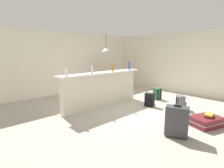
# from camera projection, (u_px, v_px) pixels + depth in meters

# --- Properties ---
(ground_plane) EXTENTS (13.00, 13.00, 0.05)m
(ground_plane) POSITION_uv_depth(u_px,v_px,m) (128.00, 107.00, 5.57)
(ground_plane) COLOR #ADA393
(wall_back) EXTENTS (6.60, 0.10, 2.50)m
(wall_back) POSITION_uv_depth(u_px,v_px,m) (76.00, 62.00, 7.53)
(wall_back) COLOR silver
(wall_back) RESTS_ON ground_plane
(wall_right) EXTENTS (0.10, 6.00, 2.50)m
(wall_right) POSITION_uv_depth(u_px,v_px,m) (170.00, 62.00, 7.61)
(wall_right) COLOR silver
(wall_right) RESTS_ON ground_plane
(partition_half_wall) EXTENTS (2.80, 0.20, 1.03)m
(partition_half_wall) POSITION_uv_depth(u_px,v_px,m) (102.00, 90.00, 5.49)
(partition_half_wall) COLOR silver
(partition_half_wall) RESTS_ON ground_plane
(bar_countertop) EXTENTS (2.96, 0.40, 0.05)m
(bar_countertop) POSITION_uv_depth(u_px,v_px,m) (102.00, 73.00, 5.39)
(bar_countertop) COLOR white
(bar_countertop) RESTS_ON partition_half_wall
(bottle_white) EXTENTS (0.07, 0.07, 0.20)m
(bottle_white) POSITION_uv_depth(u_px,v_px,m) (66.00, 72.00, 4.47)
(bottle_white) COLOR silver
(bottle_white) RESTS_ON bar_countertop
(bottle_clear) EXTENTS (0.06, 0.06, 0.24)m
(bottle_clear) POSITION_uv_depth(u_px,v_px,m) (92.00, 70.00, 5.00)
(bottle_clear) COLOR silver
(bottle_clear) RESTS_ON bar_countertop
(bottle_amber) EXTENTS (0.06, 0.06, 0.26)m
(bottle_amber) POSITION_uv_depth(u_px,v_px,m) (112.00, 67.00, 5.56)
(bottle_amber) COLOR #9E661E
(bottle_amber) RESTS_ON bar_countertop
(bottle_blue) EXTENTS (0.08, 0.08, 0.28)m
(bottle_blue) POSITION_uv_depth(u_px,v_px,m) (129.00, 66.00, 6.20)
(bottle_blue) COLOR #284C89
(bottle_blue) RESTS_ON bar_countertop
(dining_table) EXTENTS (1.10, 0.80, 0.74)m
(dining_table) POSITION_uv_depth(u_px,v_px,m) (108.00, 76.00, 7.58)
(dining_table) COLOR brown
(dining_table) RESTS_ON ground_plane
(dining_chair_near_partition) EXTENTS (0.45, 0.45, 0.93)m
(dining_chair_near_partition) POSITION_uv_depth(u_px,v_px,m) (116.00, 81.00, 7.24)
(dining_chair_near_partition) COLOR #4C331E
(dining_chair_near_partition) RESTS_ON ground_plane
(pendant_lamp) EXTENTS (0.34, 0.34, 0.81)m
(pendant_lamp) POSITION_uv_depth(u_px,v_px,m) (106.00, 49.00, 7.37)
(pendant_lamp) COLOR black
(suitcase_flat_maroon) EXTENTS (0.89, 0.70, 0.22)m
(suitcase_flat_maroon) POSITION_uv_depth(u_px,v_px,m) (206.00, 121.00, 4.06)
(suitcase_flat_maroon) COLOR maroon
(suitcase_flat_maroon) RESTS_ON ground_plane
(backpack_black) EXTENTS (0.29, 0.31, 0.42)m
(backpack_black) POSITION_uv_depth(u_px,v_px,m) (150.00, 100.00, 5.51)
(backpack_black) COLOR black
(backpack_black) RESTS_ON ground_plane
(backpack_green) EXTENTS (0.31, 0.28, 0.42)m
(backpack_green) POSITION_uv_depth(u_px,v_px,m) (157.00, 94.00, 6.32)
(backpack_green) COLOR #286B3D
(backpack_green) RESTS_ON ground_plane
(suitcase_upright_charcoal) EXTENTS (0.39, 0.50, 0.67)m
(suitcase_upright_charcoal) POSITION_uv_depth(u_px,v_px,m) (177.00, 121.00, 3.51)
(suitcase_upright_charcoal) COLOR #38383D
(suitcase_upright_charcoal) RESTS_ON ground_plane
(backpack_grey) EXTENTS (0.34, 0.34, 0.42)m
(backpack_grey) POSITION_uv_depth(u_px,v_px,m) (181.00, 103.00, 5.23)
(backpack_grey) COLOR slate
(backpack_grey) RESTS_ON ground_plane
(book_stack) EXTENTS (0.26, 0.19, 0.08)m
(book_stack) POSITION_uv_depth(u_px,v_px,m) (209.00, 115.00, 4.02)
(book_stack) COLOR #AD2D2D
(book_stack) RESTS_ON suitcase_flat_maroon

